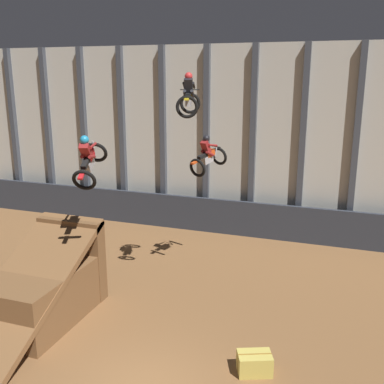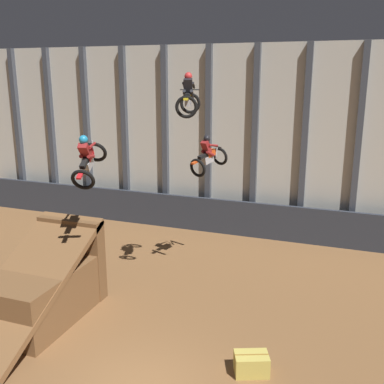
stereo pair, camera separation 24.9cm
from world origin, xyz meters
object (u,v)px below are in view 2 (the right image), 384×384
object	(u,v)px
rider_bike_left_air	(88,160)
rider_bike_center_air	(188,98)
dirt_ramp	(46,286)
hay_bale_trackside	(251,364)
rider_bike_right_air	(208,156)

from	to	relation	value
rider_bike_left_air	rider_bike_center_air	xyz separation A→B (m)	(2.22, 2.80, 1.74)
dirt_ramp	hay_bale_trackside	distance (m)	7.13
rider_bike_right_air	rider_bike_center_air	bearing A→B (deg)	-73.60
rider_bike_center_air	rider_bike_left_air	bearing A→B (deg)	-143.70
rider_bike_left_air	rider_bike_right_air	distance (m)	5.23
rider_bike_right_air	hay_bale_trackside	xyz separation A→B (m)	(3.16, -5.86, -4.43)
dirt_ramp	rider_bike_right_air	world-z (taller)	rider_bike_right_air
rider_bike_center_air	hay_bale_trackside	bearing A→B (deg)	-65.99
hay_bale_trackside	rider_bike_center_air	bearing A→B (deg)	129.29
rider_bike_center_air	rider_bike_right_air	size ratio (longest dim) A/B	0.97
dirt_ramp	hay_bale_trackside	xyz separation A→B (m)	(7.05, -0.68, -0.75)
rider_bike_right_air	rider_bike_left_air	bearing A→B (deg)	-96.60
dirt_ramp	hay_bale_trackside	world-z (taller)	dirt_ramp
dirt_ramp	rider_bike_center_air	bearing A→B (deg)	41.51
rider_bike_center_air	dirt_ramp	bearing A→B (deg)	-153.77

